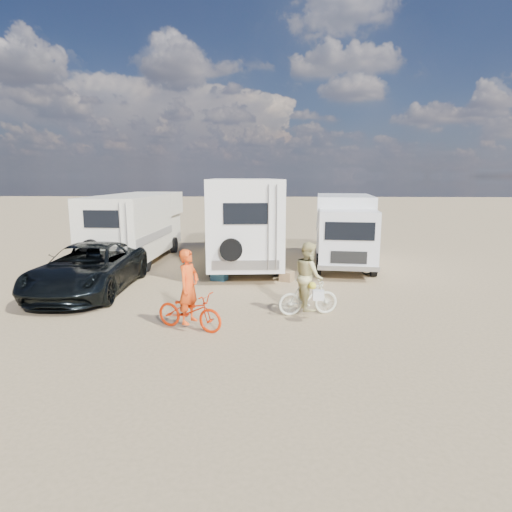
{
  "coord_description": "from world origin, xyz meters",
  "views": [
    {
      "loc": [
        1.45,
        -11.53,
        3.78
      ],
      "look_at": [
        0.86,
        1.75,
        1.3
      ],
      "focal_mm": 30.02,
      "sensor_mm": 36.0,
      "label": 1
    }
  ],
  "objects_px": {
    "rv_left": "(137,228)",
    "bike_woman": "(308,297)",
    "bike_man": "(189,311)",
    "crate": "(287,276)",
    "dark_suv": "(88,268)",
    "cooler": "(219,274)",
    "rider_man": "(189,294)",
    "box_truck": "(344,231)",
    "rider_woman": "(309,282)",
    "rv_main": "(243,222)",
    "bike_parked": "(354,262)"
  },
  "relations": [
    {
      "from": "bike_woman",
      "to": "rider_woman",
      "type": "xyz_separation_m",
      "value": [
        0.0,
        0.0,
        0.43
      ]
    },
    {
      "from": "rv_left",
      "to": "rider_woman",
      "type": "distance_m",
      "value": 10.29
    },
    {
      "from": "rv_main",
      "to": "crate",
      "type": "relative_size",
      "value": 18.04
    },
    {
      "from": "bike_man",
      "to": "box_truck",
      "type": "bearing_deg",
      "value": -10.43
    },
    {
      "from": "box_truck",
      "to": "bike_parked",
      "type": "bearing_deg",
      "value": -75.66
    },
    {
      "from": "bike_man",
      "to": "rider_man",
      "type": "distance_m",
      "value": 0.45
    },
    {
      "from": "bike_man",
      "to": "bike_woman",
      "type": "bearing_deg",
      "value": -45.22
    },
    {
      "from": "dark_suv",
      "to": "bike_parked",
      "type": "relative_size",
      "value": 3.36
    },
    {
      "from": "rider_woman",
      "to": "bike_parked",
      "type": "relative_size",
      "value": 1.1
    },
    {
      "from": "bike_woman",
      "to": "rider_man",
      "type": "height_order",
      "value": "rider_man"
    },
    {
      "from": "box_truck",
      "to": "bike_man",
      "type": "distance_m",
      "value": 9.51
    },
    {
      "from": "rv_left",
      "to": "bike_woman",
      "type": "relative_size",
      "value": 4.34
    },
    {
      "from": "rv_main",
      "to": "bike_woman",
      "type": "bearing_deg",
      "value": -76.98
    },
    {
      "from": "dark_suv",
      "to": "rv_main",
      "type": "bearing_deg",
      "value": 43.57
    },
    {
      "from": "cooler",
      "to": "rider_man",
      "type": "bearing_deg",
      "value": -72.24
    },
    {
      "from": "bike_woman",
      "to": "rider_woman",
      "type": "height_order",
      "value": "rider_woman"
    },
    {
      "from": "rider_man",
      "to": "crate",
      "type": "xyz_separation_m",
      "value": [
        2.56,
        5.17,
        -0.75
      ]
    },
    {
      "from": "rv_left",
      "to": "rv_main",
      "type": "bearing_deg",
      "value": -4.03
    },
    {
      "from": "bike_parked",
      "to": "rider_man",
      "type": "bearing_deg",
      "value": -179.77
    },
    {
      "from": "rv_main",
      "to": "dark_suv",
      "type": "bearing_deg",
      "value": -139.87
    },
    {
      "from": "crate",
      "to": "rv_main",
      "type": "bearing_deg",
      "value": 120.55
    },
    {
      "from": "rv_main",
      "to": "rider_woman",
      "type": "distance_m",
      "value": 7.37
    },
    {
      "from": "dark_suv",
      "to": "crate",
      "type": "xyz_separation_m",
      "value": [
        6.59,
        1.78,
        -0.61
      ]
    },
    {
      "from": "bike_man",
      "to": "crate",
      "type": "bearing_deg",
      "value": -4.45
    },
    {
      "from": "rider_woman",
      "to": "cooler",
      "type": "xyz_separation_m",
      "value": [
        -2.97,
        3.89,
        -0.71
      ]
    },
    {
      "from": "rider_woman",
      "to": "dark_suv",
      "type": "bearing_deg",
      "value": 60.78
    },
    {
      "from": "box_truck",
      "to": "rider_woman",
      "type": "distance_m",
      "value": 7.02
    },
    {
      "from": "rider_man",
      "to": "box_truck",
      "type": "bearing_deg",
      "value": -10.43
    },
    {
      "from": "rv_left",
      "to": "dark_suv",
      "type": "xyz_separation_m",
      "value": [
        0.06,
        -5.3,
        -0.7
      ]
    },
    {
      "from": "rv_main",
      "to": "rv_left",
      "type": "height_order",
      "value": "rv_main"
    },
    {
      "from": "rv_left",
      "to": "bike_woman",
      "type": "bearing_deg",
      "value": -44.7
    },
    {
      "from": "rv_main",
      "to": "crate",
      "type": "distance_m",
      "value": 3.92
    },
    {
      "from": "cooler",
      "to": "rv_main",
      "type": "bearing_deg",
      "value": 95.99
    },
    {
      "from": "rider_woman",
      "to": "bike_parked",
      "type": "distance_m",
      "value": 5.86
    },
    {
      "from": "bike_man",
      "to": "dark_suv",
      "type": "bearing_deg",
      "value": 71.85
    },
    {
      "from": "rider_man",
      "to": "dark_suv",
      "type": "bearing_deg",
      "value": 71.85
    },
    {
      "from": "rv_left",
      "to": "bike_man",
      "type": "xyz_separation_m",
      "value": [
        4.08,
        -8.69,
        -1.01
      ]
    },
    {
      "from": "rider_man",
      "to": "bike_woman",
      "type": "bearing_deg",
      "value": -45.22
    },
    {
      "from": "box_truck",
      "to": "rider_man",
      "type": "bearing_deg",
      "value": -116.61
    },
    {
      "from": "bike_man",
      "to": "rider_woman",
      "type": "distance_m",
      "value": 3.34
    },
    {
      "from": "rv_main",
      "to": "rv_left",
      "type": "distance_m",
      "value": 4.87
    },
    {
      "from": "bike_man",
      "to": "cooler",
      "type": "bearing_deg",
      "value": 21.12
    },
    {
      "from": "dark_suv",
      "to": "crate",
      "type": "bearing_deg",
      "value": 13.32
    },
    {
      "from": "box_truck",
      "to": "bike_parked",
      "type": "relative_size",
      "value": 3.61
    },
    {
      "from": "crate",
      "to": "dark_suv",
      "type": "bearing_deg",
      "value": -164.87
    },
    {
      "from": "rv_main",
      "to": "cooler",
      "type": "height_order",
      "value": "rv_main"
    },
    {
      "from": "rv_main",
      "to": "crate",
      "type": "height_order",
      "value": "rv_main"
    },
    {
      "from": "box_truck",
      "to": "crate",
      "type": "bearing_deg",
      "value": -125.79
    },
    {
      "from": "bike_parked",
      "to": "crate",
      "type": "relative_size",
      "value": 3.85
    },
    {
      "from": "rider_man",
      "to": "crate",
      "type": "distance_m",
      "value": 5.81
    }
  ]
}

